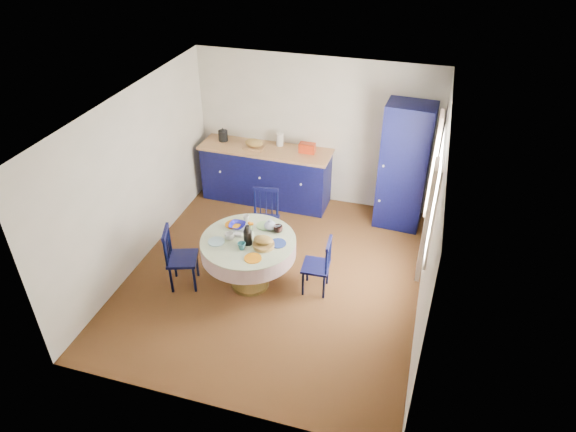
{
  "coord_description": "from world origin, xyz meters",
  "views": [
    {
      "loc": [
        1.77,
        -5.35,
        4.74
      ],
      "look_at": [
        0.14,
        0.2,
        0.91
      ],
      "focal_mm": 32.0,
      "sensor_mm": 36.0,
      "label": 1
    }
  ],
  "objects_px": {
    "chair_right": "(319,265)",
    "mug_a": "(230,236)",
    "cobalt_bowl": "(237,226)",
    "chair_far": "(265,219)",
    "pantry_cabinet": "(404,167)",
    "mug_d": "(246,218)",
    "mug_b": "(242,246)",
    "dining_table": "(249,247)",
    "chair_left": "(179,257)",
    "mug_c": "(278,229)",
    "kitchen_counter": "(266,173)"
  },
  "relations": [
    {
      "from": "mug_a",
      "to": "pantry_cabinet",
      "type": "bearing_deg",
      "value": 47.28
    },
    {
      "from": "pantry_cabinet",
      "to": "mug_a",
      "type": "relative_size",
      "value": 16.34
    },
    {
      "from": "chair_far",
      "to": "pantry_cabinet",
      "type": "bearing_deg",
      "value": 22.98
    },
    {
      "from": "mug_b",
      "to": "chair_left",
      "type": "bearing_deg",
      "value": -177.46
    },
    {
      "from": "chair_left",
      "to": "mug_c",
      "type": "distance_m",
      "value": 1.39
    },
    {
      "from": "kitchen_counter",
      "to": "dining_table",
      "type": "height_order",
      "value": "kitchen_counter"
    },
    {
      "from": "chair_left",
      "to": "cobalt_bowl",
      "type": "relative_size",
      "value": 4.11
    },
    {
      "from": "chair_left",
      "to": "mug_c",
      "type": "bearing_deg",
      "value": -85.04
    },
    {
      "from": "pantry_cabinet",
      "to": "chair_right",
      "type": "xyz_separation_m",
      "value": [
        -0.86,
        -1.96,
        -0.6
      ]
    },
    {
      "from": "mug_a",
      "to": "chair_left",
      "type": "bearing_deg",
      "value": -164.01
    },
    {
      "from": "cobalt_bowl",
      "to": "mug_b",
      "type": "bearing_deg",
      "value": -62.43
    },
    {
      "from": "cobalt_bowl",
      "to": "dining_table",
      "type": "bearing_deg",
      "value": -42.94
    },
    {
      "from": "pantry_cabinet",
      "to": "mug_b",
      "type": "distance_m",
      "value": 2.95
    },
    {
      "from": "kitchen_counter",
      "to": "dining_table",
      "type": "distance_m",
      "value": 2.29
    },
    {
      "from": "kitchen_counter",
      "to": "mug_b",
      "type": "height_order",
      "value": "kitchen_counter"
    },
    {
      "from": "mug_d",
      "to": "cobalt_bowl",
      "type": "bearing_deg",
      "value": -108.91
    },
    {
      "from": "dining_table",
      "to": "cobalt_bowl",
      "type": "height_order",
      "value": "dining_table"
    },
    {
      "from": "chair_right",
      "to": "mug_d",
      "type": "xyz_separation_m",
      "value": [
        -1.1,
        0.26,
        0.39
      ]
    },
    {
      "from": "kitchen_counter",
      "to": "mug_d",
      "type": "relative_size",
      "value": 23.33
    },
    {
      "from": "chair_right",
      "to": "pantry_cabinet",
      "type": "bearing_deg",
      "value": 153.39
    },
    {
      "from": "chair_left",
      "to": "mug_d",
      "type": "relative_size",
      "value": 9.56
    },
    {
      "from": "chair_far",
      "to": "chair_right",
      "type": "bearing_deg",
      "value": -46.83
    },
    {
      "from": "mug_b",
      "to": "cobalt_bowl",
      "type": "distance_m",
      "value": 0.5
    },
    {
      "from": "kitchen_counter",
      "to": "mug_b",
      "type": "bearing_deg",
      "value": -77.58
    },
    {
      "from": "chair_left",
      "to": "chair_right",
      "type": "bearing_deg",
      "value": -95.89
    },
    {
      "from": "mug_b",
      "to": "mug_d",
      "type": "relative_size",
      "value": 1.11
    },
    {
      "from": "kitchen_counter",
      "to": "chair_far",
      "type": "distance_m",
      "value": 1.36
    },
    {
      "from": "dining_table",
      "to": "mug_b",
      "type": "height_order",
      "value": "dining_table"
    },
    {
      "from": "mug_b",
      "to": "mug_d",
      "type": "distance_m",
      "value": 0.65
    },
    {
      "from": "mug_b",
      "to": "mug_c",
      "type": "distance_m",
      "value": 0.6
    },
    {
      "from": "mug_a",
      "to": "cobalt_bowl",
      "type": "height_order",
      "value": "mug_a"
    },
    {
      "from": "chair_left",
      "to": "mug_d",
      "type": "xyz_separation_m",
      "value": [
        0.73,
        0.67,
        0.35
      ]
    },
    {
      "from": "mug_a",
      "to": "mug_d",
      "type": "xyz_separation_m",
      "value": [
        0.06,
        0.48,
        -0.0
      ]
    },
    {
      "from": "chair_right",
      "to": "cobalt_bowl",
      "type": "xyz_separation_m",
      "value": [
        -1.17,
        0.07,
        0.37
      ]
    },
    {
      "from": "chair_right",
      "to": "cobalt_bowl",
      "type": "relative_size",
      "value": 3.75
    },
    {
      "from": "chair_far",
      "to": "mug_a",
      "type": "relative_size",
      "value": 7.48
    },
    {
      "from": "chair_left",
      "to": "mug_c",
      "type": "height_order",
      "value": "chair_left"
    },
    {
      "from": "kitchen_counter",
      "to": "cobalt_bowl",
      "type": "bearing_deg",
      "value": -81.59
    },
    {
      "from": "pantry_cabinet",
      "to": "chair_right",
      "type": "bearing_deg",
      "value": -110.06
    },
    {
      "from": "mug_a",
      "to": "kitchen_counter",
      "type": "bearing_deg",
      "value": 96.51
    },
    {
      "from": "chair_far",
      "to": "mug_d",
      "type": "height_order",
      "value": "chair_far"
    },
    {
      "from": "mug_c",
      "to": "mug_d",
      "type": "distance_m",
      "value": 0.52
    },
    {
      "from": "chair_far",
      "to": "mug_d",
      "type": "xyz_separation_m",
      "value": [
        -0.09,
        -0.52,
        0.33
      ]
    },
    {
      "from": "mug_a",
      "to": "mug_d",
      "type": "height_order",
      "value": "mug_a"
    },
    {
      "from": "mug_b",
      "to": "mug_d",
      "type": "xyz_separation_m",
      "value": [
        -0.17,
        0.63,
        -0.0
      ]
    },
    {
      "from": "mug_c",
      "to": "mug_d",
      "type": "relative_size",
      "value": 1.31
    },
    {
      "from": "mug_c",
      "to": "cobalt_bowl",
      "type": "relative_size",
      "value": 0.56
    },
    {
      "from": "chair_right",
      "to": "mug_a",
      "type": "xyz_separation_m",
      "value": [
        -1.16,
        -0.22,
        0.39
      ]
    },
    {
      "from": "mug_c",
      "to": "mug_a",
      "type": "bearing_deg",
      "value": -148.49
    },
    {
      "from": "pantry_cabinet",
      "to": "chair_far",
      "type": "bearing_deg",
      "value": -144.19
    }
  ]
}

